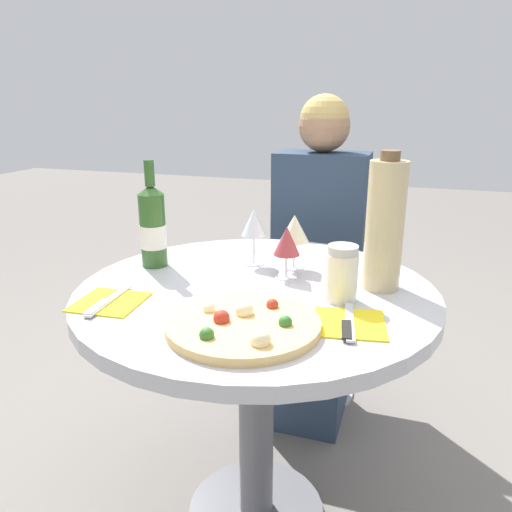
{
  "coord_description": "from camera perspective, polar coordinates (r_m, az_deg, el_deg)",
  "views": [
    {
      "loc": [
        0.36,
        -1.12,
        1.18
      ],
      "look_at": [
        0.02,
        -0.05,
        0.82
      ],
      "focal_mm": 35.0,
      "sensor_mm": 36.0,
      "label": 1
    }
  ],
  "objects": [
    {
      "name": "chair_behind_diner",
      "position": [
        2.04,
        7.4,
        -3.41
      ],
      "size": [
        0.36,
        0.36,
        0.91
      ],
      "rotation": [
        0.0,
        0.0,
        3.14
      ],
      "color": "#ADADB2",
      "rests_on": "ground_plane"
    },
    {
      "name": "sugar_shaker",
      "position": [
        1.18,
        9.77,
        -2.01
      ],
      "size": [
        0.07,
        0.07,
        0.14
      ],
      "color": "silver",
      "rests_on": "dining_table"
    },
    {
      "name": "dining_table",
      "position": [
        1.32,
        0.03,
        -9.15
      ],
      "size": [
        0.91,
        0.91,
        0.72
      ],
      "color": "slate",
      "rests_on": "ground_plane"
    },
    {
      "name": "seated_diner",
      "position": [
        1.88,
        6.72,
        -2.28
      ],
      "size": [
        0.34,
        0.41,
        1.19
      ],
      "rotation": [
        0.0,
        0.0,
        3.14
      ],
      "color": "#28384C",
      "rests_on": "ground_plane"
    },
    {
      "name": "pizza_large",
      "position": [
        1.04,
        -1.48,
        -7.76
      ],
      "size": [
        0.32,
        0.32,
        0.05
      ],
      "color": "#DBB26B",
      "rests_on": "dining_table"
    },
    {
      "name": "wine_glass_back_right",
      "position": [
        1.38,
        4.41,
        3.07
      ],
      "size": [
        0.08,
        0.08,
        0.15
      ],
      "color": "silver",
      "rests_on": "dining_table"
    },
    {
      "name": "wine_bottle",
      "position": [
        1.43,
        -11.72,
        3.31
      ],
      "size": [
        0.07,
        0.07,
        0.3
      ],
      "color": "#2D5623",
      "rests_on": "dining_table"
    },
    {
      "name": "place_setting_right",
      "position": [
        1.08,
        10.62,
        -7.57
      ],
      "size": [
        0.17,
        0.19,
        0.01
      ],
      "color": "yellow",
      "rests_on": "dining_table"
    },
    {
      "name": "tall_carafe",
      "position": [
        1.26,
        14.5,
        3.42
      ],
      "size": [
        0.09,
        0.09,
        0.34
      ],
      "color": "tan",
      "rests_on": "dining_table"
    },
    {
      "name": "wine_glass_back_left",
      "position": [
        1.41,
        -0.26,
        3.73
      ],
      "size": [
        0.07,
        0.07,
        0.16
      ],
      "color": "silver",
      "rests_on": "dining_table"
    },
    {
      "name": "wine_glass_front_right",
      "position": [
        1.31,
        3.53,
        1.62
      ],
      "size": [
        0.07,
        0.07,
        0.14
      ],
      "color": "silver",
      "rests_on": "dining_table"
    },
    {
      "name": "place_setting_left",
      "position": [
        1.22,
        -16.49,
        -5.07
      ],
      "size": [
        0.16,
        0.19,
        0.01
      ],
      "color": "yellow",
      "rests_on": "dining_table"
    }
  ]
}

